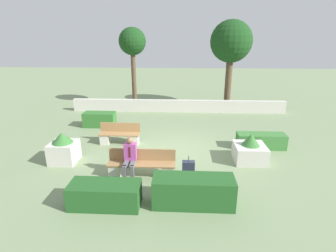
% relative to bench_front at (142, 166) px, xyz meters
% --- Properties ---
extents(ground_plane, '(60.00, 60.00, 0.00)m').
position_rel_bench_front_xyz_m(ground_plane, '(1.04, 1.90, -0.34)').
color(ground_plane, gray).
extents(perimeter_wall, '(12.65, 0.30, 0.73)m').
position_rel_bench_front_xyz_m(perimeter_wall, '(1.04, 7.78, 0.02)').
color(perimeter_wall, beige).
rests_on(perimeter_wall, ground_plane).
extents(bench_front, '(2.16, 0.49, 0.86)m').
position_rel_bench_front_xyz_m(bench_front, '(0.00, 0.00, 0.00)').
color(bench_front, '#A37A4C').
rests_on(bench_front, ground_plane).
extents(bench_left_side, '(1.69, 0.48, 0.86)m').
position_rel_bench_front_xyz_m(bench_left_side, '(-1.32, 2.67, -0.02)').
color(bench_left_side, '#A37A4C').
rests_on(bench_left_side, ground_plane).
extents(person_seated_man, '(0.38, 0.64, 1.34)m').
position_rel_bench_front_xyz_m(person_seated_man, '(-0.34, -0.14, 0.40)').
color(person_seated_man, slate).
rests_on(person_seated_man, ground_plane).
extents(hedge_block_near_left, '(2.14, 0.75, 0.80)m').
position_rel_bench_front_xyz_m(hedge_block_near_left, '(1.59, -1.46, 0.06)').
color(hedge_block_near_left, '#235623').
rests_on(hedge_block_near_left, ground_plane).
extents(hedge_block_near_right, '(1.91, 0.63, 0.60)m').
position_rel_bench_front_xyz_m(hedge_block_near_right, '(4.48, 2.51, -0.04)').
color(hedge_block_near_right, '#3D7A38').
rests_on(hedge_block_near_right, ground_plane).
extents(hedge_block_mid_left, '(1.55, 0.71, 0.72)m').
position_rel_bench_front_xyz_m(hedge_block_mid_left, '(-2.84, 4.86, 0.02)').
color(hedge_block_mid_left, '#33702D').
rests_on(hedge_block_mid_left, ground_plane).
extents(hedge_block_mid_right, '(1.86, 0.76, 0.65)m').
position_rel_bench_front_xyz_m(hedge_block_mid_right, '(-0.73, -1.63, -0.02)').
color(hedge_block_mid_right, '#235623').
rests_on(hedge_block_mid_right, ground_plane).
extents(planter_corner_left, '(0.90, 0.90, 1.11)m').
position_rel_bench_front_xyz_m(planter_corner_left, '(-2.92, 0.86, 0.16)').
color(planter_corner_left, beige).
rests_on(planter_corner_left, ground_plane).
extents(planter_corner_right, '(1.09, 1.09, 1.04)m').
position_rel_bench_front_xyz_m(planter_corner_right, '(3.73, 1.27, 0.06)').
color(planter_corner_right, beige).
rests_on(planter_corner_right, ground_plane).
extents(suitcase, '(0.40, 0.21, 0.73)m').
position_rel_bench_front_xyz_m(suitcase, '(1.50, 0.02, -0.08)').
color(suitcase, '#282D42').
rests_on(suitcase, ground_plane).
extents(tree_leftmost, '(1.68, 1.68, 4.88)m').
position_rel_bench_front_xyz_m(tree_leftmost, '(-1.81, 9.23, 3.57)').
color(tree_leftmost, brown).
rests_on(tree_leftmost, ground_plane).
extents(tree_center_left, '(2.52, 2.52, 5.30)m').
position_rel_bench_front_xyz_m(tree_center_left, '(4.18, 9.18, 3.62)').
color(tree_center_left, brown).
rests_on(tree_center_left, ground_plane).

